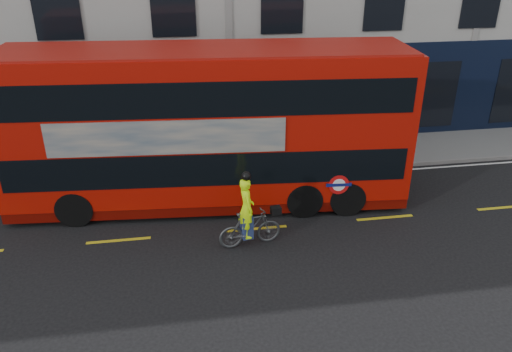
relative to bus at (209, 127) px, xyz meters
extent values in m
plane|color=black|center=(1.17, -3.51, -2.54)|extent=(120.00, 120.00, 0.00)
cube|color=slate|center=(1.17, 2.99, -2.48)|extent=(60.00, 3.00, 0.12)
cube|color=slate|center=(1.17, 1.49, -2.47)|extent=(60.00, 0.12, 0.13)
cube|color=black|center=(1.17, 4.47, -0.54)|extent=(50.00, 0.08, 4.00)
cube|color=silver|center=(1.17, 1.19, -2.53)|extent=(58.00, 0.10, 0.01)
cube|color=#AD0F06|center=(-0.05, 0.01, 0.15)|extent=(12.38, 3.75, 4.38)
cube|color=#560703|center=(-0.05, 0.01, -2.20)|extent=(12.38, 3.69, 0.33)
cube|color=black|center=(-0.05, 0.01, -0.82)|extent=(11.90, 3.75, 1.00)
cube|color=black|center=(-0.05, 0.01, 1.29)|extent=(11.90, 3.75, 1.00)
cube|color=maroon|center=(-0.05, 0.01, 2.37)|extent=(12.13, 3.62, 0.09)
cube|color=black|center=(6.05, -0.49, -0.82)|extent=(0.24, 2.49, 1.00)
cube|color=black|center=(6.05, -0.49, 1.29)|extent=(0.24, 2.49, 1.00)
cube|color=black|center=(-6.14, 0.50, -0.82)|extent=(0.24, 2.49, 1.00)
cube|color=tan|center=(-1.27, -1.32, 0.24)|extent=(6.63, 0.58, 1.00)
cylinder|color=red|center=(3.71, -1.72, -1.43)|extent=(0.62, 0.07, 0.62)
cylinder|color=white|center=(3.71, -1.72, -1.43)|extent=(0.40, 0.05, 0.40)
cube|color=#0C1459|center=(3.71, -1.73, -1.43)|extent=(0.78, 0.08, 0.10)
cylinder|color=black|center=(4.15, -0.33, -1.98)|extent=(1.33, 2.90, 1.11)
cylinder|color=black|center=(2.83, -0.23, -1.98)|extent=(1.33, 2.90, 1.11)
cylinder|color=black|center=(-4.02, 0.33, -1.98)|extent=(1.33, 2.90, 1.11)
imported|color=#474A4C|center=(0.84, -2.82, -2.00)|extent=(1.83, 0.75, 1.07)
imported|color=#B7EF09|center=(0.75, -2.84, -1.32)|extent=(0.50, 0.69, 1.74)
cube|color=black|center=(1.58, -2.72, -1.55)|extent=(0.30, 0.25, 0.22)
cube|color=navy|center=(0.75, -2.84, -1.90)|extent=(0.34, 0.41, 0.69)
sphere|color=black|center=(0.75, -2.84, -0.38)|extent=(0.25, 0.25, 0.25)
camera|label=1|loc=(-0.87, -14.49, 5.30)|focal=35.00mm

